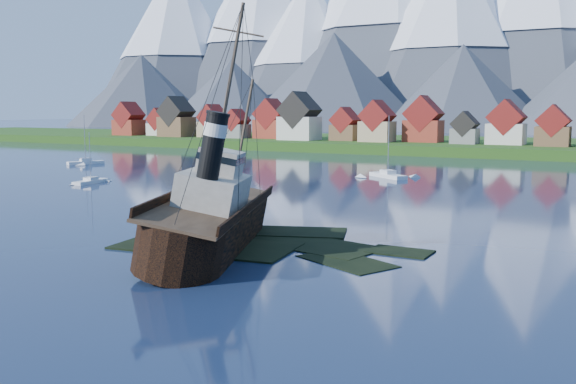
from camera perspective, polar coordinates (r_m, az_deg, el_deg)
The scene contains 9 objects.
ground at distance 65.43m, azimuth -4.11°, elevation -4.83°, with size 1400.00×1400.00×0.00m, color #172542.
shoal at distance 66.38m, azimuth -1.80°, elevation -4.94°, with size 31.71×21.24×1.14m.
shore_bank at distance 226.76m, azimuth 19.95°, elevation 3.43°, with size 600.00×80.00×3.20m, color #1B4313.
seawall at distance 189.39m, azimuth 18.15°, elevation 2.81°, with size 600.00×2.50×2.00m, color #3F3D38.
town at distance 216.81m, azimuth 10.59°, elevation 5.96°, with size 250.96×16.69×17.30m.
tugboat_wreck at distance 64.97m, azimuth -6.44°, elevation -2.12°, with size 7.33×31.59×25.04m.
sailboat_a at distance 126.07m, azimuth -17.11°, elevation 0.85°, with size 2.92×8.39×10.04m.
sailboat_b at distance 170.24m, azimuth -17.54°, elevation 2.47°, with size 6.01×9.01×12.99m.
sailboat_c at distance 131.93m, azimuth 8.87°, elevation 1.40°, with size 9.72×8.11×13.15m.
Camera 1 is at (34.83, -53.65, 13.79)m, focal length 40.00 mm.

